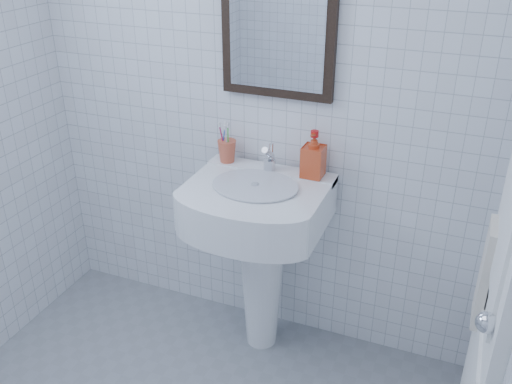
% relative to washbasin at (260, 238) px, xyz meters
% --- Properties ---
extents(wall_back, '(2.20, 0.02, 2.50)m').
position_rel_washbasin_xyz_m(wall_back, '(-0.10, 0.21, 0.63)').
color(wall_back, silver).
rests_on(wall_back, ground).
extents(washbasin, '(0.60, 0.44, 0.92)m').
position_rel_washbasin_xyz_m(washbasin, '(0.00, 0.00, 0.00)').
color(washbasin, white).
rests_on(washbasin, ground).
extents(faucet, '(0.05, 0.12, 0.14)m').
position_rel_washbasin_xyz_m(faucet, '(0.00, 0.11, 0.35)').
color(faucet, silver).
rests_on(faucet, washbasin).
extents(toothbrush_cup, '(0.09, 0.09, 0.10)m').
position_rel_washbasin_xyz_m(toothbrush_cup, '(-0.22, 0.13, 0.35)').
color(toothbrush_cup, '#CC5538').
rests_on(toothbrush_cup, washbasin).
extents(soap_dispenser, '(0.10, 0.10, 0.21)m').
position_rel_washbasin_xyz_m(soap_dispenser, '(0.20, 0.13, 0.40)').
color(soap_dispenser, red).
rests_on(soap_dispenser, washbasin).
extents(wall_mirror, '(0.50, 0.04, 0.62)m').
position_rel_washbasin_xyz_m(wall_mirror, '(0.00, 0.19, 0.93)').
color(wall_mirror, black).
rests_on(wall_mirror, wall_back).
extents(bathroom_door, '(0.04, 0.80, 2.00)m').
position_rel_washbasin_xyz_m(bathroom_door, '(0.98, -0.44, 0.38)').
color(bathroom_door, white).
rests_on(bathroom_door, ground).
extents(towel_ring, '(0.01, 0.18, 0.18)m').
position_rel_washbasin_xyz_m(towel_ring, '(0.96, -0.30, 0.43)').
color(towel_ring, silver).
rests_on(towel_ring, wall_right).
extents(hand_towel, '(0.03, 0.16, 0.38)m').
position_rel_washbasin_xyz_m(hand_towel, '(0.94, -0.30, 0.25)').
color(hand_towel, white).
rests_on(hand_towel, towel_ring).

